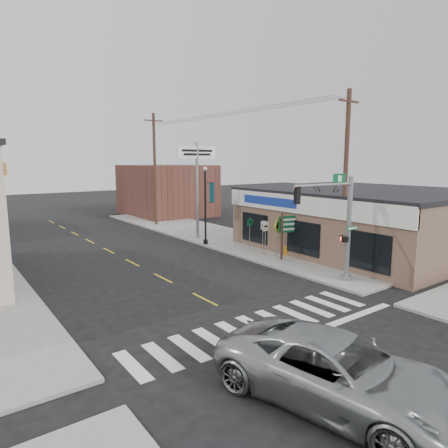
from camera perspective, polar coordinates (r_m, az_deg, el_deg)
ground at (r=15.26m, az=5.78°, el=-14.76°), size 140.00×140.00×0.00m
sidewalk_right at (r=30.33m, az=2.05°, el=-2.49°), size 6.00×38.00×0.13m
center_line at (r=21.50m, az=-8.73°, el=-7.64°), size 0.12×56.00×0.01m
crosswalk at (r=15.54m, az=4.76°, el=-14.29°), size 11.00×2.20×0.01m
thrift_store at (r=29.24m, az=19.28°, el=0.42°), size 12.00×14.00×4.00m
bldg_distant_right at (r=45.78m, az=-8.23°, el=4.82°), size 8.00×10.00×5.60m
suv at (r=11.15m, az=15.81°, el=-19.57°), size 4.35×6.84×1.76m
traffic_signal_pole at (r=20.25m, az=16.37°, el=0.77°), size 4.27×0.36×5.40m
guide_sign at (r=24.92m, az=9.43°, el=-0.67°), size 1.64×0.14×2.87m
fire_hydrant at (r=25.83m, az=8.87°, el=-3.71°), size 0.20×0.20×0.64m
ped_crossing_sign at (r=24.83m, az=7.62°, el=-0.91°), size 0.98×0.07×2.53m
lamp_post at (r=28.63m, az=-2.58°, el=3.49°), size 0.72×0.57×5.57m
dance_center_sign at (r=30.88m, az=-3.89°, el=8.14°), size 3.48×0.22×7.40m
bare_tree at (r=25.71m, az=14.44°, el=4.50°), size 2.60×2.60×5.20m
shrub_front at (r=23.58m, az=22.18°, el=-5.28°), size 1.20×1.20×0.90m
shrub_back at (r=26.50m, az=11.56°, el=-3.26°), size 1.17×1.17×0.88m
utility_pole_near at (r=22.59m, az=16.93°, el=6.06°), size 1.69×0.25×9.72m
utility_pole_far at (r=37.99m, az=-9.85°, el=7.83°), size 1.79×0.27×10.27m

